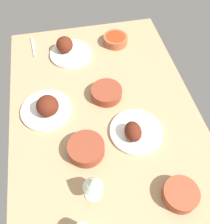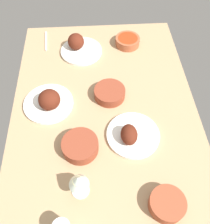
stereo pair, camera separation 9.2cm
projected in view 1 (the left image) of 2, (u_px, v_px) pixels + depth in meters
dining_table at (105, 117)px, 119.41cm from camera, size 140.00×90.00×4.00cm
plate_center_main at (68, 49)px, 140.08cm from camera, size 23.75×23.75×10.22cm
plate_near_viewer at (47, 108)px, 115.75cm from camera, size 24.30×24.30×10.63cm
plate_far_side at (135, 131)px, 109.51cm from camera, size 23.87×23.87×8.90cm
bowl_soup at (106, 92)px, 122.27cm from camera, size 15.48×15.48×4.83cm
bowl_sauce at (115, 39)px, 146.04cm from camera, size 14.25×14.25×4.73cm
bowl_potatoes at (180, 194)px, 92.95cm from camera, size 13.58×13.58×5.32cm
bowl_cream at (86, 148)px, 103.92cm from camera, size 15.73×15.73×5.59cm
wine_glass at (93, 185)px, 87.99cm from camera, size 7.60×7.60×14.00cm
fork_loose at (33, 47)px, 145.58cm from camera, size 17.36×2.25×0.80cm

